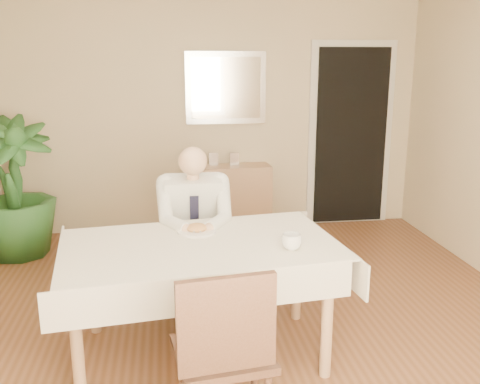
{
  "coord_description": "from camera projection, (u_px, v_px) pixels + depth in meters",
  "views": [
    {
      "loc": [
        -0.51,
        -3.27,
        1.89
      ],
      "look_at": [
        0.0,
        0.35,
        0.95
      ],
      "focal_mm": 40.0,
      "sensor_mm": 36.0,
      "label": 1
    }
  ],
  "objects": [
    {
      "name": "room",
      "position": [
        248.0,
        152.0,
        3.35
      ],
      "size": [
        5.0,
        5.02,
        2.6
      ],
      "color": "brown",
      "rests_on": "ground"
    },
    {
      "name": "window",
      "position": [
        460.0,
        310.0,
        0.94
      ],
      "size": [
        1.34,
        0.04,
        1.44
      ],
      "color": "beige",
      "rests_on": "room"
    },
    {
      "name": "doorway",
      "position": [
        351.0,
        137.0,
        6.0
      ],
      "size": [
        0.96,
        0.07,
        2.1
      ],
      "color": "beige",
      "rests_on": "ground"
    },
    {
      "name": "mirror",
      "position": [
        226.0,
        88.0,
        5.68
      ],
      "size": [
        0.86,
        0.04,
        0.76
      ],
      "color": "silver",
      "rests_on": "room"
    },
    {
      "name": "dining_table",
      "position": [
        200.0,
        256.0,
        3.34
      ],
      "size": [
        1.83,
        1.22,
        0.75
      ],
      "rotation": [
        0.0,
        0.0,
        0.12
      ],
      "color": "#9A7450",
      "rests_on": "ground"
    },
    {
      "name": "chair_far",
      "position": [
        193.0,
        231.0,
        4.23
      ],
      "size": [
        0.48,
        0.48,
        0.96
      ],
      "rotation": [
        0.0,
        0.0,
        -0.06
      ],
      "color": "#3C261B",
      "rests_on": "ground"
    },
    {
      "name": "chair_near",
      "position": [
        224.0,
        349.0,
        2.52
      ],
      "size": [
        0.51,
        0.51,
        0.96
      ],
      "rotation": [
        0.0,
        0.0,
        0.14
      ],
      "color": "#3C261B",
      "rests_on": "ground"
    },
    {
      "name": "seated_man",
      "position": [
        195.0,
        224.0,
        3.91
      ],
      "size": [
        0.48,
        0.72,
        1.24
      ],
      "color": "silver",
      "rests_on": "ground"
    },
    {
      "name": "plate",
      "position": [
        197.0,
        231.0,
        3.53
      ],
      "size": [
        0.26,
        0.26,
        0.02
      ],
      "primitive_type": "cylinder",
      "color": "white",
      "rests_on": "dining_table"
    },
    {
      "name": "food",
      "position": [
        197.0,
        228.0,
        3.53
      ],
      "size": [
        0.14,
        0.14,
        0.06
      ],
      "primitive_type": "ellipsoid",
      "color": "#996736",
      "rests_on": "dining_table"
    },
    {
      "name": "knife",
      "position": [
        203.0,
        231.0,
        3.48
      ],
      "size": [
        0.01,
        0.13,
        0.01
      ],
      "primitive_type": "cylinder",
      "rotation": [
        1.57,
        0.0,
        0.0
      ],
      "color": "silver",
      "rests_on": "dining_table"
    },
    {
      "name": "fork",
      "position": [
        191.0,
        232.0,
        3.46
      ],
      "size": [
        0.01,
        0.13,
        0.01
      ],
      "primitive_type": "cylinder",
      "rotation": [
        1.57,
        0.0,
        0.0
      ],
      "color": "silver",
      "rests_on": "dining_table"
    },
    {
      "name": "coffee_mug",
      "position": [
        292.0,
        242.0,
        3.21
      ],
      "size": [
        0.12,
        0.12,
        0.1
      ],
      "primitive_type": "imported",
      "rotation": [
        0.0,
        0.0,
        0.02
      ],
      "color": "white",
      "rests_on": "dining_table"
    },
    {
      "name": "sideboard",
      "position": [
        228.0,
        199.0,
        5.83
      ],
      "size": [
        0.94,
        0.37,
        0.73
      ],
      "primitive_type": "cube",
      "rotation": [
        0.0,
        0.0,
        0.07
      ],
      "color": "#9A7450",
      "rests_on": "ground"
    },
    {
      "name": "photo_frame_left",
      "position": [
        191.0,
        160.0,
        5.68
      ],
      "size": [
        0.1,
        0.02,
        0.14
      ],
      "primitive_type": "cube",
      "color": "silver",
      "rests_on": "sideboard"
    },
    {
      "name": "photo_frame_center",
      "position": [
        214.0,
        159.0,
        5.75
      ],
      "size": [
        0.1,
        0.02,
        0.14
      ],
      "primitive_type": "cube",
      "color": "silver",
      "rests_on": "sideboard"
    },
    {
      "name": "photo_frame_right",
      "position": [
        234.0,
        159.0,
        5.75
      ],
      "size": [
        0.1,
        0.02,
        0.14
      ],
      "primitive_type": "cube",
      "color": "silver",
      "rests_on": "sideboard"
    },
    {
      "name": "potted_palm",
      "position": [
        14.0,
        188.0,
        5.05
      ],
      "size": [
        0.98,
        0.98,
        1.34
      ],
      "primitive_type": "imported",
      "rotation": [
        0.0,
        0.0,
        0.38
      ],
      "color": "#225020",
      "rests_on": "ground"
    }
  ]
}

